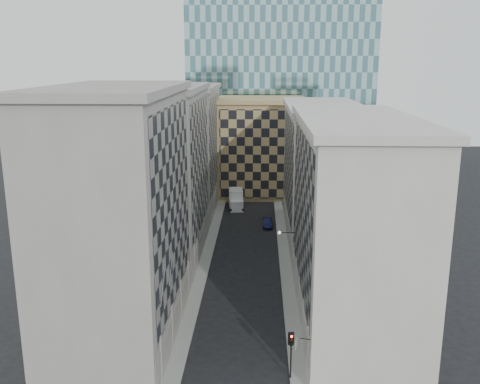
# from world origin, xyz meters

# --- Properties ---
(sidewalk_west) EXTENTS (1.50, 100.00, 0.15)m
(sidewalk_west) POSITION_xyz_m (-5.25, 30.00, 0.07)
(sidewalk_west) COLOR gray
(sidewalk_west) RESTS_ON ground
(sidewalk_east) EXTENTS (1.50, 100.00, 0.15)m
(sidewalk_east) POSITION_xyz_m (5.25, 30.00, 0.07)
(sidewalk_east) COLOR gray
(sidewalk_east) RESTS_ON ground
(bldg_left_a) EXTENTS (10.80, 22.80, 23.70)m
(bldg_left_a) POSITION_xyz_m (-10.88, 11.00, 11.82)
(bldg_left_a) COLOR gray
(bldg_left_a) RESTS_ON ground
(bldg_left_b) EXTENTS (10.80, 22.80, 22.70)m
(bldg_left_b) POSITION_xyz_m (-10.88, 33.00, 11.32)
(bldg_left_b) COLOR gray
(bldg_left_b) RESTS_ON ground
(bldg_left_c) EXTENTS (10.80, 22.80, 21.70)m
(bldg_left_c) POSITION_xyz_m (-10.88, 55.00, 10.83)
(bldg_left_c) COLOR gray
(bldg_left_c) RESTS_ON ground
(bldg_right_a) EXTENTS (10.80, 26.80, 20.70)m
(bldg_right_a) POSITION_xyz_m (10.88, 15.00, 10.32)
(bldg_right_a) COLOR #BBB6AB
(bldg_right_a) RESTS_ON ground
(bldg_right_b) EXTENTS (10.80, 28.80, 19.70)m
(bldg_right_b) POSITION_xyz_m (10.89, 42.00, 9.85)
(bldg_right_b) COLOR #BBB6AB
(bldg_right_b) RESTS_ON ground
(tan_block) EXTENTS (16.80, 14.80, 18.80)m
(tan_block) POSITION_xyz_m (2.00, 67.90, 9.44)
(tan_block) COLOR tan
(tan_block) RESTS_ON ground
(church_tower) EXTENTS (7.20, 7.20, 51.50)m
(church_tower) POSITION_xyz_m (0.00, 82.00, 26.95)
(church_tower) COLOR #312C26
(church_tower) RESTS_ON ground
(flagpoles_left) EXTENTS (0.10, 6.33, 2.33)m
(flagpoles_left) POSITION_xyz_m (-5.90, 6.00, 8.00)
(flagpoles_left) COLOR gray
(flagpoles_left) RESTS_ON ground
(bracket_lamp) EXTENTS (1.98, 0.36, 0.36)m
(bracket_lamp) POSITION_xyz_m (4.38, 24.00, 6.20)
(bracket_lamp) COLOR black
(bracket_lamp) RESTS_ON ground
(traffic_light) EXTENTS (0.51, 0.45, 4.07)m
(traffic_light) POSITION_xyz_m (4.55, 3.93, 3.07)
(traffic_light) COLOR black
(traffic_light) RESTS_ON sidewalk_east
(box_truck) EXTENTS (2.94, 6.10, 3.24)m
(box_truck) POSITION_xyz_m (-2.41, 56.87, 1.41)
(box_truck) COLOR white
(box_truck) RESTS_ON ground
(dark_car) EXTENTS (1.46, 4.13, 1.36)m
(dark_car) POSITION_xyz_m (3.11, 45.73, 0.68)
(dark_car) COLOR #0F1237
(dark_car) RESTS_ON ground
(shop_sign) EXTENTS (1.25, 0.76, 0.85)m
(shop_sign) POSITION_xyz_m (4.95, 3.00, 3.83)
(shop_sign) COLOR black
(shop_sign) RESTS_ON ground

